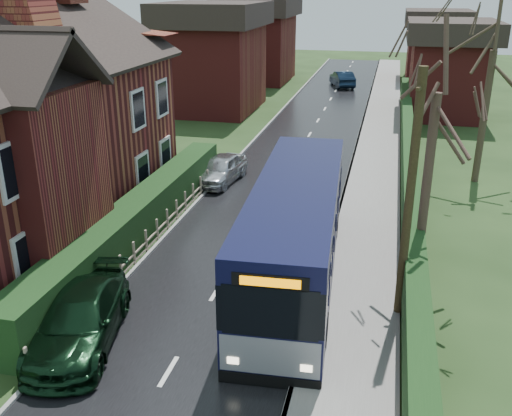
% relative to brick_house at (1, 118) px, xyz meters
% --- Properties ---
extents(ground, '(140.00, 140.00, 0.00)m').
position_rel_brick_house_xyz_m(ground, '(8.73, -4.78, -4.38)').
color(ground, '#2F4C20').
rests_on(ground, ground).
extents(road, '(6.00, 100.00, 0.02)m').
position_rel_brick_house_xyz_m(road, '(8.73, 5.22, -4.37)').
color(road, black).
rests_on(road, ground).
extents(pavement, '(2.50, 100.00, 0.14)m').
position_rel_brick_house_xyz_m(pavement, '(12.98, 5.22, -4.31)').
color(pavement, slate).
rests_on(pavement, ground).
extents(kerb_right, '(0.12, 100.00, 0.14)m').
position_rel_brick_house_xyz_m(kerb_right, '(11.78, 5.22, -4.31)').
color(kerb_right, gray).
rests_on(kerb_right, ground).
extents(kerb_left, '(0.12, 100.00, 0.10)m').
position_rel_brick_house_xyz_m(kerb_left, '(5.68, 5.22, -4.33)').
color(kerb_left, gray).
rests_on(kerb_left, ground).
extents(front_hedge, '(1.20, 16.00, 1.60)m').
position_rel_brick_house_xyz_m(front_hedge, '(4.83, 0.22, -3.58)').
color(front_hedge, black).
rests_on(front_hedge, ground).
extents(picket_fence, '(0.10, 16.00, 0.90)m').
position_rel_brick_house_xyz_m(picket_fence, '(5.58, 0.22, -3.93)').
color(picket_fence, gray).
rests_on(picket_fence, ground).
extents(right_wall_hedge, '(0.60, 50.00, 1.80)m').
position_rel_brick_house_xyz_m(right_wall_hedge, '(14.53, 5.22, -3.36)').
color(right_wall_hedge, maroon).
rests_on(right_wall_hedge, ground).
extents(brick_house, '(9.30, 14.60, 10.30)m').
position_rel_brick_house_xyz_m(brick_house, '(0.00, 0.00, 0.00)').
color(brick_house, maroon).
rests_on(brick_house, ground).
extents(bus, '(3.10, 10.92, 3.28)m').
position_rel_brick_house_xyz_m(bus, '(10.94, -1.46, -2.75)').
color(bus, black).
rests_on(bus, ground).
extents(car_silver, '(2.02, 4.00, 1.31)m').
position_rel_brick_house_xyz_m(car_silver, '(5.93, 7.22, -3.72)').
color(car_silver, silver).
rests_on(car_silver, ground).
extents(car_green, '(2.94, 5.07, 1.38)m').
position_rel_brick_house_xyz_m(car_green, '(6.04, -6.10, -3.68)').
color(car_green, black).
rests_on(car_green, ground).
extents(car_distant, '(2.79, 4.57, 1.42)m').
position_rel_brick_house_xyz_m(car_distant, '(9.07, 35.39, -3.66)').
color(car_distant, '#112033').
rests_on(car_distant, ground).
extents(bus_stop_sign, '(0.10, 0.43, 2.86)m').
position_rel_brick_house_xyz_m(bus_stop_sign, '(11.93, -3.23, -2.49)').
color(bus_stop_sign, slate).
rests_on(bus_stop_sign, ground).
extents(telegraph_pole, '(0.30, 0.89, 7.00)m').
position_rel_brick_house_xyz_m(telegraph_pole, '(14.17, -2.85, -0.83)').
color(telegraph_pole, black).
rests_on(telegraph_pole, ground).
extents(tree_right_near, '(3.96, 3.96, 8.55)m').
position_rel_brick_house_xyz_m(tree_right_near, '(14.73, -0.59, 2.01)').
color(tree_right_near, '#3E2D24').
rests_on(tree_right_near, ground).
extents(tree_right_far, '(4.51, 4.51, 8.71)m').
position_rel_brick_house_xyz_m(tree_right_far, '(17.73, 10.18, 2.13)').
color(tree_right_far, '#382D21').
rests_on(tree_right_far, ground).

